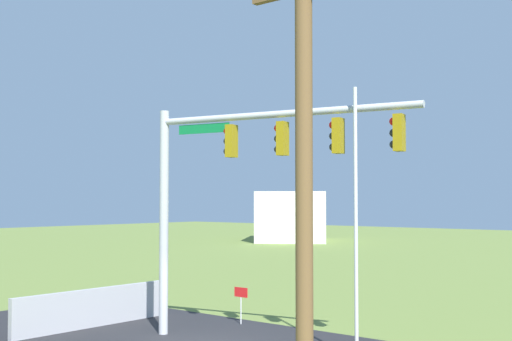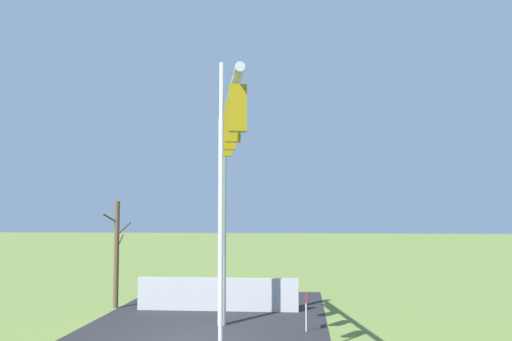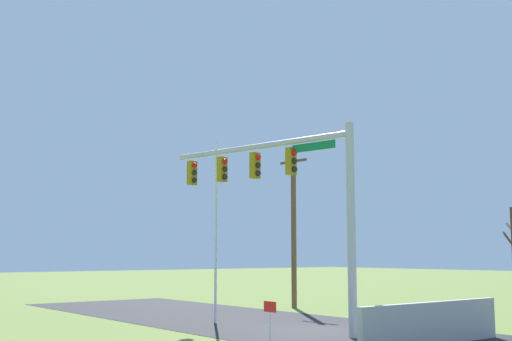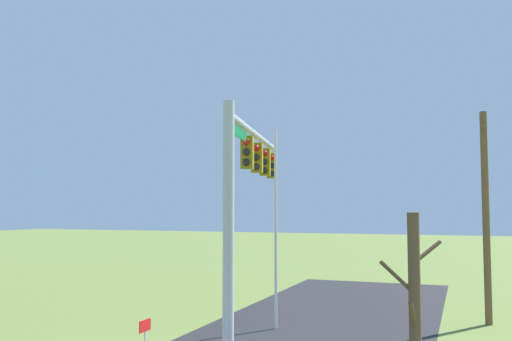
{
  "view_description": "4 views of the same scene",
  "coord_description": "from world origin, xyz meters",
  "px_view_note": "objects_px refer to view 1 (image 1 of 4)",
  "views": [
    {
      "loc": [
        -13.37,
        13.71,
        4.12
      ],
      "look_at": [
        -1.44,
        -0.63,
        4.96
      ],
      "focal_mm": 47.08,
      "sensor_mm": 36.0,
      "label": 1
    },
    {
      "loc": [
        -16.3,
        -3.21,
        3.77
      ],
      "look_at": [
        -2.62,
        -2.05,
        4.79
      ],
      "focal_mm": 38.84,
      "sensor_mm": 36.0,
      "label": 2
    },
    {
      "loc": [
        16.78,
        -15.91,
        2.63
      ],
      "look_at": [
        -2.39,
        -0.83,
        5.77
      ],
      "focal_mm": 45.64,
      "sensor_mm": 36.0,
      "label": 3
    },
    {
      "loc": [
        14.75,
        4.93,
        4.23
      ],
      "look_at": [
        -2.17,
        -1.41,
        5.48
      ],
      "focal_mm": 39.03,
      "sensor_mm": 36.0,
      "label": 4
    }
  ],
  "objects_px": {
    "utility_pole": "(304,202)",
    "open_sign": "(241,297)",
    "distant_building": "(292,216)",
    "signal_mast": "(239,168)",
    "flagpole": "(356,222)"
  },
  "relations": [
    {
      "from": "utility_pole",
      "to": "open_sign",
      "type": "relative_size",
      "value": 6.46
    },
    {
      "from": "flagpole",
      "to": "utility_pole",
      "type": "xyz_separation_m",
      "value": [
        -3.42,
        7.08,
        0.55
      ]
    },
    {
      "from": "signal_mast",
      "to": "distant_building",
      "type": "bearing_deg",
      "value": -55.19
    },
    {
      "from": "open_sign",
      "to": "distant_building",
      "type": "height_order",
      "value": "distant_building"
    },
    {
      "from": "signal_mast",
      "to": "open_sign",
      "type": "distance_m",
      "value": 5.12
    },
    {
      "from": "flagpole",
      "to": "distant_building",
      "type": "height_order",
      "value": "flagpole"
    },
    {
      "from": "flagpole",
      "to": "open_sign",
      "type": "distance_m",
      "value": 6.48
    },
    {
      "from": "open_sign",
      "to": "distant_building",
      "type": "xyz_separation_m",
      "value": [
        26.31,
        -38.28,
        1.59
      ]
    },
    {
      "from": "flagpole",
      "to": "utility_pole",
      "type": "relative_size",
      "value": 0.9
    },
    {
      "from": "signal_mast",
      "to": "open_sign",
      "type": "bearing_deg",
      "value": -50.36
    },
    {
      "from": "open_sign",
      "to": "flagpole",
      "type": "bearing_deg",
      "value": 161.43
    },
    {
      "from": "utility_pole",
      "to": "open_sign",
      "type": "height_order",
      "value": "utility_pole"
    },
    {
      "from": "utility_pole",
      "to": "distant_building",
      "type": "distance_m",
      "value": 59.02
    },
    {
      "from": "signal_mast",
      "to": "distant_building",
      "type": "relative_size",
      "value": 0.84
    },
    {
      "from": "utility_pole",
      "to": "open_sign",
      "type": "bearing_deg",
      "value": -44.81
    }
  ]
}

